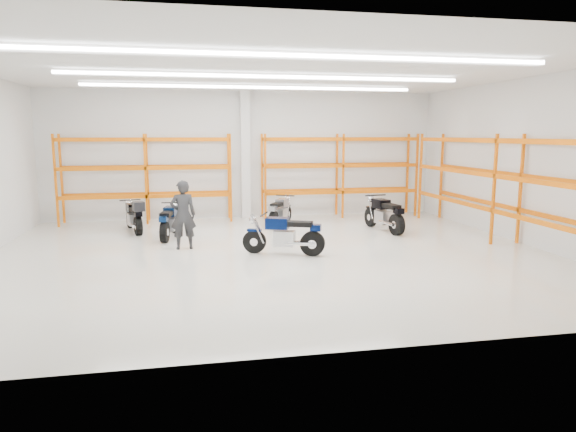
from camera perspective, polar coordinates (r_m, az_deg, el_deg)
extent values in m
plane|color=beige|center=(12.96, -1.80, -4.24)|extent=(14.00, 14.00, 0.00)
cube|color=silver|center=(18.58, -4.82, 6.78)|extent=(14.00, 0.02, 4.50)
cube|color=silver|center=(6.80, 6.23, 2.79)|extent=(14.00, 0.02, 4.50)
cube|color=silver|center=(15.39, 24.97, 5.50)|extent=(0.02, 12.00, 4.50)
cube|color=white|center=(12.70, -1.91, 15.92)|extent=(14.00, 12.00, 0.02)
cube|color=white|center=(9.77, 1.01, 17.39)|extent=(10.00, 0.22, 0.10)
cube|color=white|center=(13.18, -2.26, 15.23)|extent=(10.00, 0.22, 0.10)
cube|color=white|center=(16.14, -3.93, 14.09)|extent=(10.00, 0.22, 0.10)
cylinder|color=black|center=(13.02, -3.75, -2.86)|extent=(0.60, 0.33, 0.59)
cylinder|color=black|center=(12.73, 2.74, -3.09)|extent=(0.64, 0.40, 0.61)
cylinder|color=silver|center=(13.02, -3.75, -2.86)|extent=(0.24, 0.20, 0.20)
cylinder|color=silver|center=(12.73, 2.74, -3.09)|extent=(0.28, 0.27, 0.22)
cube|color=#030F37|center=(12.96, -3.77, -1.57)|extent=(0.39, 0.27, 0.06)
cube|color=#B7B7BC|center=(12.82, -0.41, -2.48)|extent=(0.61, 0.52, 0.38)
cube|color=#A5A5AA|center=(12.78, 1.24, -2.98)|extent=(0.69, 0.37, 0.08)
cube|color=#030F37|center=(12.79, -1.20, -0.80)|extent=(0.64, 0.52, 0.28)
cube|color=black|center=(12.68, 1.25, -0.88)|extent=(0.72, 0.52, 0.12)
cube|color=#030F37|center=(12.63, 3.11, -1.30)|extent=(0.32, 0.30, 0.16)
cylinder|color=black|center=(12.83, -2.67, 0.21)|extent=(0.29, 0.66, 0.04)
sphere|color=silver|center=(12.93, -3.95, -0.44)|extent=(0.19, 0.19, 0.19)
cylinder|color=silver|center=(12.62, 1.30, -3.14)|extent=(0.72, 0.36, 0.09)
cylinder|color=black|center=(17.23, -17.19, -0.38)|extent=(0.26, 0.56, 0.55)
cylinder|color=black|center=(15.90, -16.30, -1.07)|extent=(0.32, 0.59, 0.57)
cylinder|color=silver|center=(17.23, -17.19, -0.38)|extent=(0.17, 0.21, 0.18)
cylinder|color=silver|center=(15.90, -16.30, -1.07)|extent=(0.23, 0.24, 0.20)
cube|color=black|center=(17.19, -17.23, 0.52)|extent=(0.22, 0.36, 0.05)
cube|color=#B7B7BC|center=(16.52, -16.76, -0.37)|extent=(0.45, 0.55, 0.35)
cube|color=#A5A5AA|center=(16.20, -16.52, -0.87)|extent=(0.29, 0.65, 0.07)
cube|color=black|center=(16.63, -16.93, 0.90)|extent=(0.44, 0.58, 0.26)
cube|color=black|center=(16.13, -16.59, 0.67)|extent=(0.43, 0.66, 0.11)
cube|color=black|center=(15.77, -16.31, 0.23)|extent=(0.26, 0.29, 0.15)
cylinder|color=black|center=(16.91, -17.15, 1.71)|extent=(0.62, 0.21, 0.03)
sphere|color=silver|center=(17.20, -17.29, 1.33)|extent=(0.17, 0.17, 0.17)
cylinder|color=silver|center=(16.14, -17.01, -0.93)|extent=(0.27, 0.68, 0.08)
cube|color=black|center=(15.63, -16.27, 1.04)|extent=(0.40, 0.42, 0.27)
cylinder|color=black|center=(16.03, -12.45, -0.84)|extent=(0.21, 0.58, 0.57)
cylinder|color=black|center=(14.67, -13.55, -1.75)|extent=(0.27, 0.61, 0.59)
cylinder|color=silver|center=(16.03, -12.45, -0.84)|extent=(0.16, 0.21, 0.19)
cylinder|color=silver|center=(14.67, -13.55, -1.75)|extent=(0.22, 0.24, 0.21)
cube|color=#091E46|center=(15.99, -12.49, 0.16)|extent=(0.20, 0.36, 0.06)
cube|color=#B7B7BC|center=(15.31, -13.01, -0.89)|extent=(0.42, 0.54, 0.36)
cube|color=#A5A5AA|center=(14.98, -13.29, -1.49)|extent=(0.23, 0.67, 0.08)
cube|color=#091E46|center=(15.41, -12.93, 0.53)|extent=(0.41, 0.58, 0.26)
cube|color=black|center=(14.90, -13.35, 0.23)|extent=(0.39, 0.66, 0.11)
cube|color=#091E46|center=(14.53, -13.67, -0.31)|extent=(0.25, 0.28, 0.15)
cylinder|color=black|center=(15.70, -12.71, 1.45)|extent=(0.66, 0.15, 0.03)
sphere|color=silver|center=(15.99, -12.49, 1.05)|extent=(0.18, 0.18, 0.18)
cylinder|color=silver|center=(14.97, -13.88, -1.51)|extent=(0.21, 0.71, 0.08)
cylinder|color=black|center=(17.60, -0.07, 0.23)|extent=(0.37, 0.54, 0.55)
cylinder|color=black|center=(16.31, -1.60, -0.45)|extent=(0.42, 0.58, 0.57)
cylinder|color=silver|center=(17.60, -0.07, 0.23)|extent=(0.20, 0.22, 0.18)
cylinder|color=silver|center=(16.31, -1.60, -0.45)|extent=(0.26, 0.27, 0.20)
cube|color=gray|center=(17.56, -0.07, 1.12)|extent=(0.28, 0.36, 0.06)
cube|color=#B7B7BC|center=(16.91, -0.83, 0.24)|extent=(0.52, 0.58, 0.35)
cube|color=#A5A5AA|center=(16.60, -1.23, -0.25)|extent=(0.41, 0.62, 0.07)
cube|color=gray|center=(17.02, -0.65, 1.49)|extent=(0.53, 0.60, 0.26)
cube|color=black|center=(16.53, -1.24, 1.27)|extent=(0.54, 0.67, 0.11)
cube|color=gray|center=(16.18, -1.69, 0.83)|extent=(0.29, 0.31, 0.15)
cylinder|color=black|center=(17.29, -0.32, 2.29)|extent=(0.58, 0.35, 0.03)
sphere|color=silver|center=(17.57, -0.03, 1.91)|extent=(0.18, 0.18, 0.18)
cylinder|color=silver|center=(16.62, -1.75, -0.24)|extent=(0.41, 0.64, 0.08)
cylinder|color=black|center=(16.93, 9.17, -0.12)|extent=(0.22, 0.64, 0.62)
cylinder|color=black|center=(15.61, 11.98, -0.94)|extent=(0.29, 0.67, 0.64)
cylinder|color=silver|center=(16.93, 9.17, -0.12)|extent=(0.18, 0.23, 0.21)
cylinder|color=silver|center=(15.61, 11.98, -0.94)|extent=(0.24, 0.26, 0.23)
cube|color=black|center=(16.88, 9.20, 0.92)|extent=(0.21, 0.39, 0.06)
cube|color=#B7B7BC|center=(16.22, 10.59, -0.12)|extent=(0.46, 0.59, 0.39)
cube|color=#A5A5AA|center=(15.90, 11.31, -0.70)|extent=(0.24, 0.74, 0.08)
cube|color=black|center=(16.32, 10.29, 1.35)|extent=(0.44, 0.63, 0.29)
cube|color=black|center=(15.83, 11.36, 1.08)|extent=(0.42, 0.73, 0.12)
cube|color=black|center=(15.47, 12.20, 0.56)|extent=(0.27, 0.30, 0.17)
cylinder|color=black|center=(16.59, 9.69, 2.29)|extent=(0.72, 0.16, 0.04)
sphere|color=silver|center=(16.88, 9.15, 1.85)|extent=(0.20, 0.20, 0.20)
cylinder|color=silver|center=(15.78, 10.87, -0.76)|extent=(0.22, 0.78, 0.09)
imported|color=black|center=(13.65, -11.58, 0.13)|extent=(0.69, 0.48, 1.81)
cube|color=white|center=(18.40, -4.76, 6.76)|extent=(0.32, 0.32, 4.50)
cube|color=#DB4F00|center=(18.87, -23.86, 3.79)|extent=(0.07, 0.07, 3.00)
cube|color=#DB4F00|center=(18.09, -24.41, 3.56)|extent=(0.07, 0.07, 3.00)
cube|color=#DB4F00|center=(18.45, -15.33, 4.14)|extent=(0.07, 0.07, 3.00)
cube|color=#DB4F00|center=(17.65, -15.52, 3.92)|extent=(0.07, 0.07, 3.00)
cube|color=#DB4F00|center=(18.45, -6.61, 4.40)|extent=(0.07, 0.07, 3.00)
cube|color=#DB4F00|center=(17.65, -6.41, 4.20)|extent=(0.07, 0.07, 3.00)
cube|color=#DB4F00|center=(18.50, -15.26, 2.41)|extent=(5.60, 0.07, 0.12)
cube|color=#DB4F00|center=(17.71, -15.44, 2.11)|extent=(5.60, 0.07, 0.12)
cube|color=#DB4F00|center=(18.42, -15.38, 5.30)|extent=(5.60, 0.07, 0.12)
cube|color=#DB4F00|center=(17.63, -15.57, 5.14)|extent=(5.60, 0.07, 0.12)
cube|color=#DB4F00|center=(18.39, -15.51, 8.22)|extent=(5.60, 0.07, 0.12)
cube|color=#DB4F00|center=(17.59, -15.70, 8.18)|extent=(5.60, 0.07, 0.12)
cube|color=#DB4F00|center=(18.58, -2.91, 4.49)|extent=(0.07, 0.07, 3.00)
cube|color=#DB4F00|center=(17.79, -2.54, 4.28)|extent=(0.07, 0.07, 3.00)
cube|color=#DB4F00|center=(19.17, 5.43, 4.60)|extent=(0.07, 0.07, 3.00)
cube|color=#DB4F00|center=(18.41, 6.14, 4.40)|extent=(0.07, 0.07, 3.00)
cube|color=#DB4F00|center=(20.14, 13.12, 4.62)|extent=(0.07, 0.07, 3.00)
cube|color=#DB4F00|center=(19.42, 14.09, 4.42)|extent=(0.07, 0.07, 3.00)
cube|color=#DB4F00|center=(19.22, 5.41, 2.93)|extent=(5.60, 0.07, 0.12)
cube|color=#DB4F00|center=(18.46, 6.11, 2.66)|extent=(5.60, 0.07, 0.12)
cube|color=#DB4F00|center=(19.15, 5.45, 5.72)|extent=(5.60, 0.07, 0.12)
cube|color=#DB4F00|center=(18.38, 6.16, 5.57)|extent=(5.60, 0.07, 0.12)
cube|color=#DB4F00|center=(19.11, 5.49, 8.52)|extent=(5.60, 0.07, 0.12)
cube|color=#DB4F00|center=(18.35, 6.21, 8.49)|extent=(5.60, 0.07, 0.12)
cube|color=#DB4F00|center=(15.37, 24.42, 2.72)|extent=(0.07, 0.07, 3.00)
cube|color=#DB4F00|center=(14.92, 21.91, 2.71)|extent=(0.07, 0.07, 3.00)
cube|color=#DB4F00|center=(19.20, 16.66, 4.27)|extent=(0.07, 0.07, 3.00)
cube|color=#DB4F00|center=(18.84, 14.50, 4.27)|extent=(0.07, 0.07, 3.00)
cube|color=#DB4F00|center=(15.44, 24.28, 0.65)|extent=(0.07, 9.00, 0.12)
cube|color=#DB4F00|center=(14.99, 21.78, 0.57)|extent=(0.07, 9.00, 0.12)
cube|color=#DB4F00|center=(15.34, 24.51, 4.11)|extent=(0.07, 9.00, 0.12)
cube|color=#DB4F00|center=(14.89, 21.99, 4.14)|extent=(0.07, 9.00, 0.12)
cube|color=#DB4F00|center=(15.30, 24.74, 7.61)|extent=(0.07, 9.00, 0.12)
cube|color=#DB4F00|center=(14.85, 22.21, 7.74)|extent=(0.07, 9.00, 0.12)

